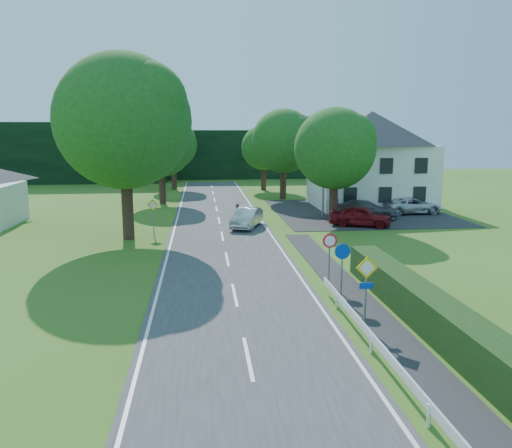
{
  "coord_description": "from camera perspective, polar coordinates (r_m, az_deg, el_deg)",
  "views": [
    {
      "loc": [
        -1.31,
        -8.07,
        6.8
      ],
      "look_at": [
        1.57,
        18.03,
        1.93
      ],
      "focal_mm": 35.0,
      "sensor_mm": 36.0,
      "label": 1
    }
  ],
  "objects": [
    {
      "name": "house_white",
      "position": [
        46.72,
        12.95,
        7.32
      ],
      "size": [
        10.6,
        8.4,
        8.6
      ],
      "color": "silver",
      "rests_on": "ground"
    },
    {
      "name": "tree_left_back",
      "position": [
        60.22,
        -9.42,
        7.75
      ],
      "size": [
        6.6,
        6.6,
        8.07
      ],
      "primitive_type": null,
      "color": "#194E17",
      "rests_on": "ground"
    },
    {
      "name": "parasol",
      "position": [
        44.16,
        11.5,
        2.93
      ],
      "size": [
        2.72,
        2.76,
        2.18
      ],
      "primitive_type": "imported",
      "rotation": [
        0.0,
        0.0,
        -0.15
      ],
      "color": "#B40E20",
      "rests_on": "parking_pad"
    },
    {
      "name": "parked_car_grey",
      "position": [
        40.23,
        12.38,
        1.63
      ],
      "size": [
        5.31,
        3.43,
        1.43
      ],
      "primitive_type": "imported",
      "rotation": [
        0.0,
        0.0,
        1.26
      ],
      "color": "#505055",
      "rests_on": "parking_pad"
    },
    {
      "name": "tree_right_back",
      "position": [
        58.61,
        0.88,
        7.56
      ],
      "size": [
        6.2,
        6.2,
        7.56
      ],
      "primitive_type": null,
      "color": "#194E17",
      "rests_on": "ground"
    },
    {
      "name": "parking_pad",
      "position": [
        43.7,
        11.52,
        1.38
      ],
      "size": [
        14.0,
        16.0,
        0.04
      ],
      "primitive_type": "cube",
      "color": "#232326",
      "rests_on": "ground"
    },
    {
      "name": "tree_left_far",
      "position": [
        48.28,
        -10.76,
        7.36
      ],
      "size": [
        7.0,
        7.0,
        8.58
      ],
      "primitive_type": null,
      "color": "#194E17",
      "rests_on": "ground"
    },
    {
      "name": "line_centre",
      "position": [
        28.9,
        -3.53,
        -3.02
      ],
      "size": [
        0.12,
        80.0,
        0.01
      ],
      "primitive_type": null,
      "color": "white",
      "rests_on": "road"
    },
    {
      "name": "sign_speed_limit",
      "position": [
        22.35,
        8.41,
        -2.61
      ],
      "size": [
        0.64,
        0.11,
        2.37
      ],
      "color": "slate",
      "rests_on": "ground"
    },
    {
      "name": "parked_car_silver_b",
      "position": [
        43.71,
        17.46,
        2.02
      ],
      "size": [
        4.84,
        2.34,
        1.33
      ],
      "primitive_type": "imported",
      "rotation": [
        0.0,
        0.0,
        1.6
      ],
      "color": "silver",
      "rests_on": "parking_pad"
    },
    {
      "name": "treeline_right",
      "position": [
        74.73,
        0.87,
        7.99
      ],
      "size": [
        30.0,
        5.0,
        7.0
      ],
      "primitive_type": "cube",
      "color": "black",
      "rests_on": "ground"
    },
    {
      "name": "sign_roundabout",
      "position": [
        20.51,
        9.81,
        -4.12
      ],
      "size": [
        0.64,
        0.08,
        2.37
      ],
      "color": "slate",
      "rests_on": "ground"
    },
    {
      "name": "moving_car",
      "position": [
        35.66,
        -1.05,
        0.72
      ],
      "size": [
        2.8,
        4.45,
        1.39
      ],
      "primitive_type": "imported",
      "rotation": [
        0.0,
        0.0,
        -0.34
      ],
      "color": "silver",
      "rests_on": "road"
    },
    {
      "name": "road",
      "position": [
        28.91,
        -3.53,
        -3.07
      ],
      "size": [
        7.0,
        80.0,
        0.04
      ],
      "primitive_type": "cube",
      "color": "#363638",
      "rests_on": "ground"
    },
    {
      "name": "footpath",
      "position": [
        13.66,
        23.53,
        -20.2
      ],
      "size": [
        1.5,
        44.0,
        0.04
      ],
      "primitive_type": "cube",
      "color": "#232326",
      "rests_on": "ground"
    },
    {
      "name": "streetlight",
      "position": [
        39.28,
        7.58,
        7.02
      ],
      "size": [
        2.03,
        0.18,
        8.0
      ],
      "color": "slate",
      "rests_on": "ground"
    },
    {
      "name": "tree_main",
      "position": [
        32.43,
        -14.78,
        8.44
      ],
      "size": [
        9.4,
        9.4,
        11.64
      ],
      "primitive_type": null,
      "color": "#194E17",
      "rests_on": "ground"
    },
    {
      "name": "sign_priority_right",
      "position": [
        17.72,
        12.51,
        -6.14
      ],
      "size": [
        0.78,
        0.09,
        2.59
      ],
      "color": "slate",
      "rests_on": "ground"
    },
    {
      "name": "parked_car_red",
      "position": [
        36.91,
        11.87,
        0.91
      ],
      "size": [
        4.69,
        3.27,
        1.48
      ],
      "primitive_type": "imported",
      "rotation": [
        0.0,
        0.0,
        1.18
      ],
      "color": "maroon",
      "rests_on": "parking_pad"
    },
    {
      "name": "motorcycle",
      "position": [
        43.07,
        -2.09,
        2.07
      ],
      "size": [
        0.69,
        1.7,
        0.88
      ],
      "primitive_type": "imported",
      "rotation": [
        0.0,
        0.0,
        0.07
      ],
      "color": "black",
      "rests_on": "road"
    },
    {
      "name": "sign_priority_left",
      "position": [
        33.59,
        -11.68,
        1.6
      ],
      "size": [
        0.78,
        0.09,
        2.44
      ],
      "color": "slate",
      "rests_on": "ground"
    },
    {
      "name": "tree_right_far",
      "position": [
        50.81,
        3.15,
        7.96
      ],
      "size": [
        7.4,
        7.4,
        9.09
      ],
      "primitive_type": null,
      "color": "#194E17",
      "rests_on": "ground"
    },
    {
      "name": "line_edge_right",
      "position": [
        29.23,
        2.85,
        -2.86
      ],
      "size": [
        0.12,
        80.0,
        0.01
      ],
      "primitive_type": "cube",
      "color": "white",
      "rests_on": "road"
    },
    {
      "name": "tree_right_mid",
      "position": [
        37.46,
        8.95,
        6.55
      ],
      "size": [
        7.0,
        7.0,
        8.58
      ],
      "primitive_type": null,
      "color": "#194E17",
      "rests_on": "ground"
    },
    {
      "name": "line_edge_left",
      "position": [
        28.94,
        -9.98,
        -3.15
      ],
      "size": [
        0.12,
        80.0,
        0.01
      ],
      "primitive_type": "cube",
      "color": "white",
      "rests_on": "road"
    }
  ]
}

